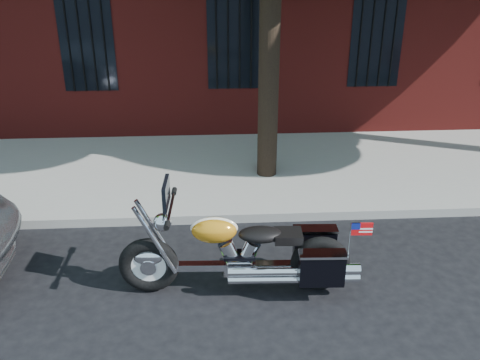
{
  "coord_description": "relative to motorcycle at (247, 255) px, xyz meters",
  "views": [
    {
      "loc": [
        -0.53,
        -6.16,
        4.2
      ],
      "look_at": [
        -0.12,
        0.8,
        0.99
      ],
      "focal_mm": 40.0,
      "sensor_mm": 36.0,
      "label": 1
    }
  ],
  "objects": [
    {
      "name": "ground",
      "position": [
        0.11,
        0.47,
        -0.53
      ],
      "size": [
        120.0,
        120.0,
        0.0
      ],
      "primitive_type": "plane",
      "color": "black",
      "rests_on": "ground"
    },
    {
      "name": "curb",
      "position": [
        0.11,
        1.85,
        -0.45
      ],
      "size": [
        40.0,
        0.16,
        0.15
      ],
      "primitive_type": "cube",
      "color": "gray",
      "rests_on": "ground"
    },
    {
      "name": "sidewalk",
      "position": [
        0.11,
        3.73,
        -0.45
      ],
      "size": [
        40.0,
        3.6,
        0.15
      ],
      "primitive_type": "cube",
      "color": "gray",
      "rests_on": "ground"
    },
    {
      "name": "motorcycle",
      "position": [
        0.0,
        0.0,
        0.0
      ],
      "size": [
        3.07,
        0.92,
        1.55
      ],
      "rotation": [
        0.0,
        0.0,
        -0.04
      ],
      "color": "black",
      "rests_on": "ground"
    }
  ]
}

